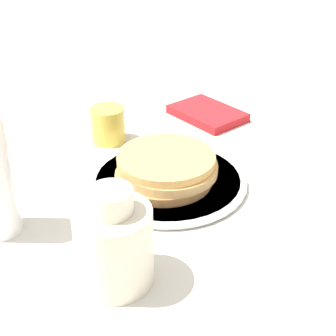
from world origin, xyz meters
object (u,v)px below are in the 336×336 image
object	(u,v)px
pancake_stack	(167,168)
juice_glass	(108,125)
cream_jug	(114,243)
plate	(168,180)

from	to	relation	value
pancake_stack	juice_glass	bearing A→B (deg)	17.87
pancake_stack	cream_jug	size ratio (longest dim) A/B	1.24
plate	pancake_stack	world-z (taller)	pancake_stack
juice_glass	cream_jug	world-z (taller)	cream_jug
pancake_stack	juice_glass	distance (m)	0.22
pancake_stack	juice_glass	world-z (taller)	juice_glass
juice_glass	cream_jug	size ratio (longest dim) A/B	0.51
plate	pancake_stack	size ratio (longest dim) A/B	1.57
plate	juice_glass	bearing A→B (deg)	19.09
juice_glass	cream_jug	xyz separation A→B (m)	(-0.42, 0.07, 0.03)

